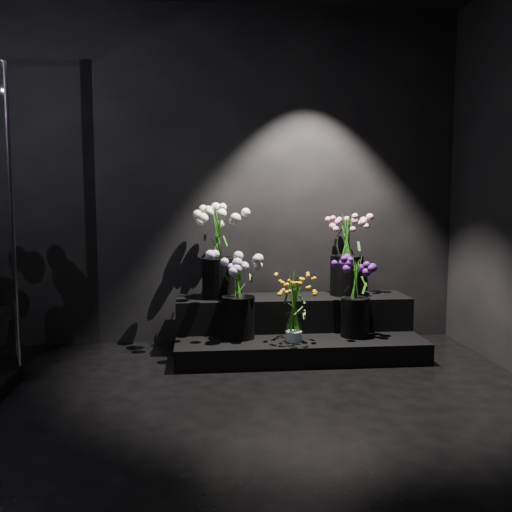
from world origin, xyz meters
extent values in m
plane|color=black|center=(0.00, 0.00, 0.00)|extent=(4.00, 4.00, 0.00)
plane|color=black|center=(0.00, 2.00, 1.40)|extent=(4.00, 0.00, 4.00)
plane|color=black|center=(0.00, -2.00, 1.40)|extent=(4.00, 0.00, 4.00)
cube|color=black|center=(0.56, 1.53, 0.08)|extent=(1.90, 0.84, 0.16)
cube|color=black|center=(0.56, 1.74, 0.29)|extent=(1.90, 0.42, 0.26)
cylinder|color=white|center=(0.50, 1.31, 0.27)|extent=(0.13, 0.13, 0.22)
cylinder|color=black|center=(0.09, 1.45, 0.32)|extent=(0.25, 0.25, 0.32)
cylinder|color=black|center=(1.00, 1.41, 0.31)|extent=(0.22, 0.22, 0.30)
cylinder|color=black|center=(-0.05, 1.74, 0.58)|extent=(0.26, 0.26, 0.33)
cylinder|color=black|center=(1.02, 1.77, 0.59)|extent=(0.27, 0.27, 0.33)
camera|label=1|loc=(-0.19, -2.82, 1.26)|focal=40.00mm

